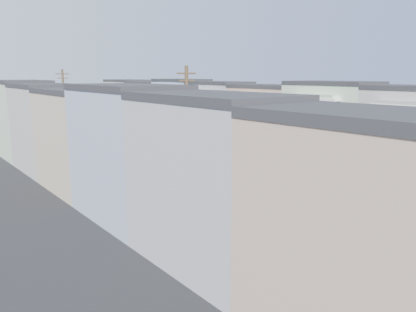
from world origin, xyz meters
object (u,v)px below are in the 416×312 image
at_px(fedex_truck, 211,151).
at_px(parked_right_a, 400,198).
at_px(parked_left_c, 208,193).
at_px(parked_right_b, 316,179).
at_px(tree_b, 253,151).
at_px(parked_right_d, 145,138).
at_px(parked_left_d, 145,169).
at_px(utility_pole_near, 187,135).
at_px(lead_sedan, 177,152).
at_px(tree_c, 159,132).
at_px(tree_d, 95,113).
at_px(tree_far_r, 146,112).
at_px(utility_pole_far, 65,111).
at_px(tree_e, 55,112).
at_px(parked_right_c, 187,147).
at_px(parked_left_b, 295,223).

xyz_separation_m(fedex_truck, parked_right_a, (2.59, -18.66, -1.04)).
height_order(parked_left_c, parked_right_b, parked_right_b).
bearing_deg(tree_b, parked_right_d, 71.32).
xyz_separation_m(fedex_truck, parked_left_d, (-7.21, 0.95, -1.05)).
distance_m(utility_pole_near, parked_left_c, 4.77).
xyz_separation_m(tree_b, parked_left_c, (1.40, 6.26, -4.35)).
bearing_deg(parked_right_b, lead_sedan, 94.33).
bearing_deg(tree_c, tree_b, -90.00).
xyz_separation_m(tree_d, tree_far_r, (13.20, 12.61, -1.51)).
relative_size(tree_b, lead_sedan, 1.96).
distance_m(tree_far_r, parked_left_c, 32.49).
height_order(tree_d, utility_pole_far, utility_pole_far).
height_order(tree_d, tree_e, tree_d).
distance_m(lead_sedan, parked_right_c, 2.75).
relative_size(parked_right_a, parked_right_c, 1.14).
height_order(tree_c, tree_d, tree_d).
height_order(tree_c, parked_right_c, tree_c).
distance_m(parked_left_b, parked_right_d, 36.72).
relative_size(tree_b, parked_left_d, 1.36).
height_order(utility_pole_near, parked_right_c, utility_pole_near).
relative_size(tree_c, parked_right_c, 1.58).
bearing_deg(parked_right_b, parked_left_c, 161.52).
height_order(tree_d, fedex_truck, tree_d).
bearing_deg(parked_right_d, lead_sedan, -96.12).
bearing_deg(parked_left_d, parked_left_c, -86.54).
xyz_separation_m(tree_e, parked_left_c, (1.40, -30.70, -4.03)).
relative_size(tree_b, utility_pole_far, 0.74).
relative_size(tree_e, parked_right_c, 1.57).
height_order(fedex_truck, lead_sedan, fedex_truck).
distance_m(tree_d, parked_right_c, 12.22).
height_order(tree_d, parked_right_b, tree_d).
relative_size(tree_d, parked_right_b, 1.54).
bearing_deg(tree_e, tree_c, -90.00).
relative_size(tree_b, tree_c, 1.04).
bearing_deg(utility_pole_near, tree_e, 90.00).
bearing_deg(lead_sedan, parked_right_d, 78.47).
relative_size(fedex_truck, parked_left_b, 1.31).
height_order(tree_b, parked_right_d, tree_b).
xyz_separation_m(utility_pole_far, lead_sedan, (8.86, -11.45, -4.54)).
bearing_deg(lead_sedan, tree_d, 165.60).
bearing_deg(parked_right_a, parked_left_d, 114.48).
bearing_deg(tree_d, parked_left_b, -86.91).
bearing_deg(parked_right_d, parked_right_b, -84.76).
bearing_deg(parked_right_a, parked_left_b, 169.05).
height_order(tree_b, parked_left_c, tree_b).
bearing_deg(tree_e, parked_left_d, -86.21).
distance_m(parked_left_c, parked_right_d, 28.59).
distance_m(tree_b, utility_pole_near, 6.94).
bearing_deg(parked_left_d, tree_c, -102.59).
distance_m(parked_left_b, parked_right_c, 27.05).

